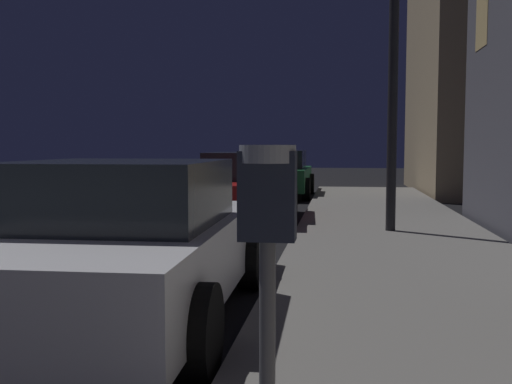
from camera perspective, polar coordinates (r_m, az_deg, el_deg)
name	(u,v)px	position (r m, az deg, el deg)	size (l,w,h in m)	color
parking_meter	(267,247)	(1.99, 1.11, -5.35)	(0.19, 0.19, 1.41)	#59595B
car_white	(124,243)	(5.36, -12.66, -4.84)	(2.20, 4.17, 1.43)	silver
car_red	(247,187)	(12.06, -0.87, 0.45)	(2.18, 4.44, 1.43)	maroon
car_green	(278,174)	(18.08, 2.17, 1.78)	(2.07, 4.00, 1.43)	#19592D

